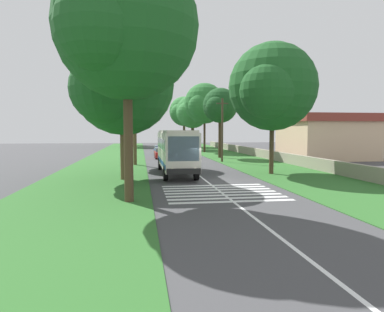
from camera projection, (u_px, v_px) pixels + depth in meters
ground at (207, 182)px, 25.19m from camera, size 160.00×160.00×0.00m
grass_verge_left at (110, 164)px, 38.77m from camera, size 120.00×8.00×0.04m
grass_verge_right at (251, 162)px, 41.19m from camera, size 120.00×8.00×0.04m
centre_line at (182, 163)px, 39.98m from camera, size 110.00×0.16×0.01m
coach_bus at (176, 149)px, 29.55m from camera, size 11.16×2.62×3.73m
zebra_crossing at (221, 192)px, 20.79m from camera, size 5.85×6.80×0.01m
trailing_car_0 at (161, 153)px, 46.21m from camera, size 4.30×1.78×1.43m
trailing_car_1 at (160, 150)px, 52.98m from camera, size 4.30×1.78×1.43m
roadside_tree_left_0 at (133, 123)px, 85.40m from camera, size 5.97×4.95×8.09m
roadside_tree_left_1 at (133, 87)px, 36.54m from camera, size 6.97×5.76×11.30m
roadside_tree_left_2 at (133, 120)px, 76.67m from camera, size 7.95×6.60×9.49m
roadside_tree_left_3 at (120, 87)px, 25.69m from camera, size 8.97×7.59×10.91m
roadside_tree_left_4 at (124, 31)px, 17.38m from camera, size 8.09×7.27×12.48m
roadside_tree_right_0 at (270, 89)px, 29.15m from camera, size 8.78×7.37×11.02m
roadside_tree_right_1 at (204, 105)px, 58.49m from camera, size 8.13×6.82×11.64m
roadside_tree_right_2 at (183, 112)px, 77.63m from camera, size 7.74×6.62×11.29m
roadside_tree_right_3 at (191, 113)px, 66.62m from camera, size 8.16×6.45×10.48m
roadside_tree_right_4 at (219, 107)px, 46.51m from camera, size 5.69×4.70×9.39m
utility_pole at (222, 129)px, 40.58m from camera, size 0.24×1.40×7.43m
roadside_wall at (263, 154)px, 46.58m from camera, size 70.00×0.40×1.13m
roadside_building at (325, 136)px, 45.43m from camera, size 10.19×10.42×5.80m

